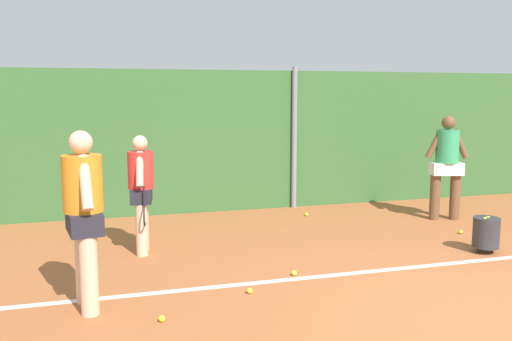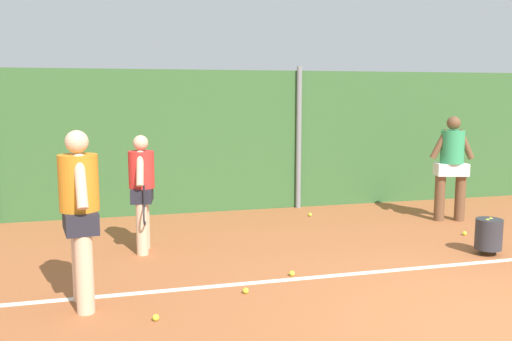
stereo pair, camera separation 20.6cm
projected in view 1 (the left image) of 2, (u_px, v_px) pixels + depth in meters
name	position (u px, v px, depth m)	size (l,w,h in m)	color
ground_plane	(405.00, 272.00, 6.80)	(28.96, 28.96, 0.00)	#A85B33
hedge_fence_backdrop	(291.00, 139.00, 10.62)	(18.82, 0.25, 2.63)	#386633
fence_post_center	(294.00, 138.00, 10.45)	(0.10, 0.10, 2.71)	gray
court_baseline_paint	(400.00, 268.00, 6.92)	(13.75, 0.10, 0.01)	white
player_foreground_near	(84.00, 210.00, 5.50)	(0.40, 0.77, 1.84)	beige
player_midcourt	(141.00, 188.00, 7.50)	(0.35, 0.77, 1.64)	beige
player_backcourt_far	(447.00, 162.00, 9.49)	(0.75, 0.44, 1.82)	brown
ball_hopper	(486.00, 232.00, 7.58)	(0.36, 0.36, 0.51)	#2D2D33
tennis_ball_0	(461.00, 232.00, 8.62)	(0.07, 0.07, 0.07)	#CCDB33
tennis_ball_1	(250.00, 291.00, 6.05)	(0.07, 0.07, 0.07)	#CCDB33
tennis_ball_2	(306.00, 214.00, 9.88)	(0.07, 0.07, 0.07)	#CCDB33
tennis_ball_4	(162.00, 319.00, 5.30)	(0.07, 0.07, 0.07)	#CCDB33
tennis_ball_5	(294.00, 273.00, 6.65)	(0.07, 0.07, 0.07)	#CCDB33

